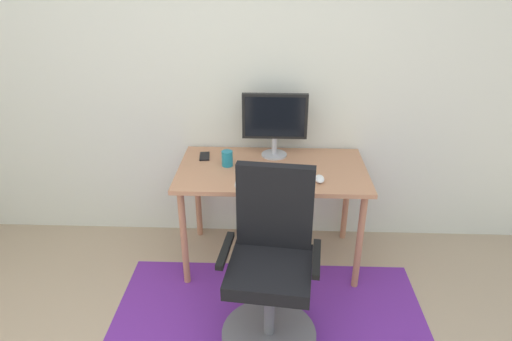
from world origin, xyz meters
The scene contains 9 objects.
wall_back centered at (0.00, 2.20, 1.30)m, with size 6.00×0.10×2.60m, color silver.
area_rug centered at (0.12, 1.10, 0.00)m, with size 1.93×1.18×0.01m, color #692A93.
desk centered at (0.13, 1.78, 0.66)m, with size 1.26×0.70×0.74m.
monitor centered at (0.14, 1.99, 1.01)m, with size 0.45×0.18×0.45m.
keyboard centered at (0.11, 1.56, 0.75)m, with size 0.43×0.13×0.02m, color white.
computer_mouse centered at (0.42, 1.59, 0.76)m, with size 0.06×0.10×0.03m, color white.
coffee_cup centered at (-0.18, 1.81, 0.79)m, with size 0.08×0.08×0.11m, color teal.
cell_phone centered at (-0.36, 1.94, 0.74)m, with size 0.07×0.14×0.01m, color black.
office_chair centered at (0.13, 1.06, 0.41)m, with size 0.56×0.55×1.03m.
Camera 1 is at (0.12, -0.91, 2.02)m, focal length 31.13 mm.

